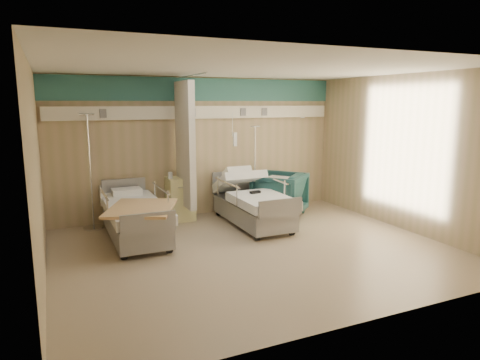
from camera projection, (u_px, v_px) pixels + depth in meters
name	position (u px, v px, depth m)	size (l,w,h in m)	color
ground	(254.00, 250.00, 6.75)	(6.00, 5.00, 0.00)	gray
room_walls	(246.00, 131.00, 6.63)	(6.04, 5.04, 2.82)	tan
bed_right	(253.00, 208.00, 8.10)	(1.00, 2.16, 0.63)	silver
bed_left	(135.00, 222.00, 7.22)	(1.00, 2.16, 0.63)	silver
bedside_cabinet	(180.00, 199.00, 8.43)	(0.50, 0.48, 0.85)	#E8E091
visitor_armchair	(279.00, 194.00, 8.76)	(0.95, 0.97, 0.89)	#1D494A
waffle_blanket	(279.00, 171.00, 8.65)	(0.63, 0.56, 0.07)	white
iv_stand_right	(255.00, 194.00, 9.13)	(0.32, 0.32, 1.82)	silver
iv_stand_left	(92.00, 206.00, 7.83)	(0.38, 0.38, 2.10)	silver
call_remote	(255.00, 192.00, 7.95)	(0.20, 0.09, 0.04)	black
tan_blanket	(142.00, 208.00, 6.75)	(0.97, 1.22, 0.04)	tan
toiletry_bag	(185.00, 173.00, 8.46)	(0.22, 0.14, 0.12)	black
white_cup	(170.00, 175.00, 8.24)	(0.09, 0.09, 0.12)	white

